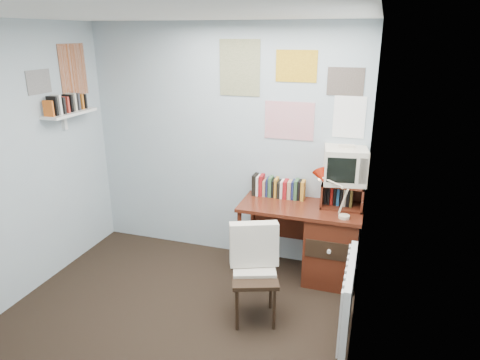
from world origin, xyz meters
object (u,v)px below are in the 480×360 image
Objects in this scene: desk_chair at (255,278)px; desk_lamp at (346,199)px; tv_riser at (343,195)px; crt_tv at (345,163)px; wall_shelf at (70,113)px; desk at (326,242)px; radiator at (349,298)px.

desk_chair is 2.20× the size of desk_lamp.
desk_chair is 1.09m from desk_lamp.
crt_tv is (-0.00, 0.02, 0.31)m from tv_riser.
desk_lamp is 0.60× the size of wall_shelf.
wall_shelf is at bearing 147.43° from desk_chair.
tv_riser is 0.65× the size of wall_shelf.
wall_shelf reaches higher than crt_tv.
desk is 0.51m from tv_riser.
crt_tv reaches higher than desk.
desk_lamp is at bearing -46.12° from desk.
desk is 2.87m from wall_shelf.
desk is 1.94× the size of wall_shelf.
tv_riser is at bearing 99.28° from radiator.
tv_riser is (-0.04, 0.28, -0.06)m from desk_lamp.
wall_shelf is at bearing -169.68° from tv_riser.
tv_riser is at bearing 10.32° from wall_shelf.
crt_tv is 0.49× the size of radiator.
radiator is at bearing -89.44° from crt_tv.
wall_shelf is (-2.69, -0.49, 0.74)m from tv_riser.
desk_lamp is at bearing 99.42° from radiator.
desk_lamp is at bearing 4.41° from wall_shelf.
wall_shelf is at bearing -178.03° from crt_tv.
crt_tv is at bearing 102.37° from tv_riser.
radiator is at bearing -90.43° from desk_lamp.
desk_chair is (-0.49, -0.86, 0.01)m from desk.
desk_chair is 1.32× the size of wall_shelf.
desk_chair is at bearing -119.93° from desk.
desk_lamp is at bearing -81.10° from tv_riser.
crt_tv is at bearing 10.75° from wall_shelf.
desk is 0.97m from radiator.
desk_chair is at bearing 174.83° from radiator.
radiator is at bearing -72.76° from desk.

